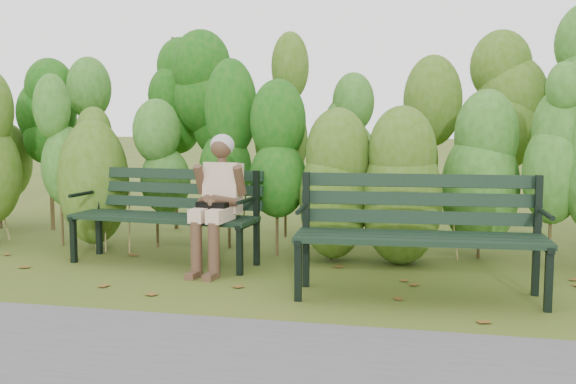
# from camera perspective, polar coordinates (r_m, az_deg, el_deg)

# --- Properties ---
(ground) EXTENTS (80.00, 80.00, 0.00)m
(ground) POSITION_cam_1_polar(r_m,az_deg,el_deg) (5.58, -0.79, -8.07)
(ground) COLOR #374E16
(hedge_band) EXTENTS (11.04, 1.67, 2.42)m
(hedge_band) POSITION_cam_1_polar(r_m,az_deg,el_deg) (7.23, 2.63, 5.30)
(hedge_band) COLOR #47381E
(hedge_band) RESTS_ON ground
(leaf_litter) EXTENTS (5.61, 2.28, 0.01)m
(leaf_litter) POSITION_cam_1_polar(r_m,az_deg,el_deg) (5.68, -3.33, -7.79)
(leaf_litter) COLOR brown
(leaf_litter) RESTS_ON ground
(bench_left) EXTENTS (1.84, 0.74, 0.90)m
(bench_left) POSITION_cam_1_polar(r_m,az_deg,el_deg) (6.54, -10.10, -1.32)
(bench_left) COLOR black
(bench_left) RESTS_ON ground
(bench_right) EXTENTS (1.93, 0.73, 0.95)m
(bench_right) POSITION_cam_1_polar(r_m,az_deg,el_deg) (5.33, 11.05, -2.74)
(bench_right) COLOR black
(bench_right) RESTS_ON ground
(seated_woman) EXTENTS (0.49, 0.71, 1.24)m
(seated_woman) POSITION_cam_1_polar(r_m,az_deg,el_deg) (6.10, -5.99, -0.11)
(seated_woman) COLOR beige
(seated_woman) RESTS_ON ground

